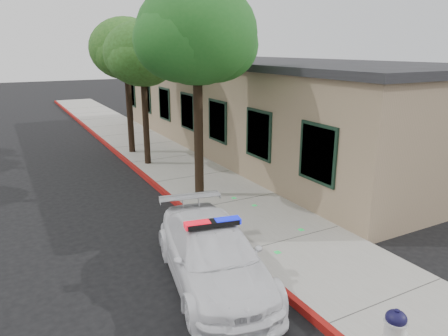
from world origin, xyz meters
TOP-DOWN VIEW (x-y plane):
  - ground at (0.00, 0.00)m, footprint 120.00×120.00m
  - sidewalk at (1.60, 3.00)m, footprint 3.20×60.00m
  - red_curb at (0.06, 3.00)m, footprint 0.14×60.00m
  - clapboard_building at (6.69, 9.00)m, footprint 7.30×20.89m
  - police_car at (-0.94, -0.64)m, footprint 2.63×4.72m
  - fire_hydrant at (0.35, -4.13)m, footprint 0.51×0.44m
  - street_tree_near at (0.97, 4.07)m, footprint 3.93×3.58m
  - street_tree_mid at (0.70, 8.60)m, footprint 2.97×3.09m
  - street_tree_far at (0.75, 10.82)m, footprint 3.18×3.23m

SIDE VIEW (x-z plane):
  - ground at x=0.00m, z-range 0.00..0.00m
  - sidewalk at x=1.60m, z-range 0.00..0.15m
  - red_curb at x=0.06m, z-range 0.00..0.16m
  - fire_hydrant at x=0.35m, z-range 0.15..1.05m
  - police_car at x=-0.94m, z-range -0.06..1.36m
  - clapboard_building at x=6.69m, z-range 0.01..4.25m
  - street_tree_mid at x=0.70m, z-range 1.59..7.25m
  - street_tree_far at x=0.75m, z-range 1.64..7.56m
  - street_tree_near at x=0.97m, z-range 1.76..8.33m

